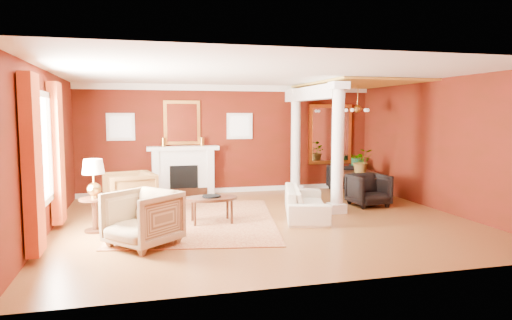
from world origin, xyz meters
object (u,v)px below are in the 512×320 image
object	(u,v)px
coffee_table	(212,199)
sofa	(306,197)
side_table	(94,184)
armchair_leopard	(130,191)
dining_table	(362,179)
armchair_stripe	(143,216)

from	to	relation	value
coffee_table	sofa	bearing A→B (deg)	2.90
coffee_table	side_table	xyz separation A→B (m)	(-2.14, -0.14, 0.40)
armchair_leopard	side_table	xyz separation A→B (m)	(-0.58, -1.32, 0.37)
side_table	dining_table	distance (m)	6.62
sofa	coffee_table	distance (m)	1.99
dining_table	armchair_stripe	bearing A→B (deg)	127.31
armchair_leopard	dining_table	distance (m)	5.76
dining_table	coffee_table	bearing A→B (deg)	121.22
armchair_leopard	dining_table	size ratio (longest dim) A/B	0.58
armchair_stripe	dining_table	xyz separation A→B (m)	(5.48, 3.12, -0.01)
armchair_stripe	dining_table	world-z (taller)	armchair_stripe
armchair_stripe	side_table	distance (m)	1.47
armchair_leopard	armchair_stripe	size ratio (longest dim) A/B	1.01
coffee_table	dining_table	distance (m)	4.54
side_table	armchair_stripe	bearing A→B (deg)	-54.34
armchair_leopard	armchair_stripe	distance (m)	2.49
coffee_table	dining_table	bearing A→B (deg)	23.58
dining_table	side_table	bearing A→B (deg)	114.90
sofa	armchair_leopard	bearing A→B (deg)	89.39
side_table	dining_table	world-z (taller)	side_table
sofa	coffee_table	xyz separation A→B (m)	(-1.99, -0.10, 0.06)
armchair_leopard	side_table	size ratio (longest dim) A/B	0.75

